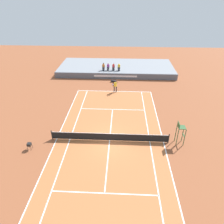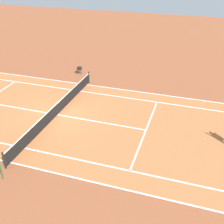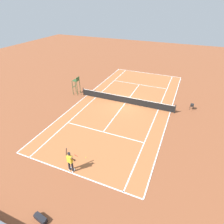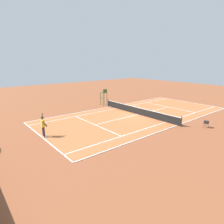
{
  "view_description": "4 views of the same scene",
  "coord_description": "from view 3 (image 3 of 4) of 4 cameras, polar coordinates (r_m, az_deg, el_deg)",
  "views": [
    {
      "loc": [
        1.09,
        -16.82,
        13.5
      ],
      "look_at": [
        0.05,
        4.09,
        1.0
      ],
      "focal_mm": 33.43,
      "sensor_mm": 36.0,
      "label": 1
    },
    {
      "loc": [
        15.16,
        8.99,
        10.09
      ],
      "look_at": [
        0.05,
        4.09,
        1.0
      ],
      "focal_mm": 44.86,
      "sensor_mm": 36.0,
      "label": 2
    },
    {
      "loc": [
        -6.54,
        19.54,
        11.2
      ],
      "look_at": [
        0.05,
        4.09,
        1.0
      ],
      "focal_mm": 30.11,
      "sensor_mm": 36.0,
      "label": 3
    },
    {
      "loc": [
        -15.79,
        17.08,
        6.33
      ],
      "look_at": [
        0.05,
        4.09,
        1.0
      ],
      "focal_mm": 30.95,
      "sensor_mm": 36.0,
      "label": 4
    }
  ],
  "objects": [
    {
      "name": "ground_plane",
      "position": [
        23.46,
        4.02,
        2.66
      ],
      "size": [
        80.0,
        80.0,
        0.0
      ],
      "primitive_type": "plane",
      "color": "brown"
    },
    {
      "name": "court",
      "position": [
        23.45,
        4.02,
        2.68
      ],
      "size": [
        11.08,
        23.88,
        0.03
      ],
      "color": "#B76638",
      "rests_on": "ground"
    },
    {
      "name": "net",
      "position": [
        23.21,
        4.07,
        3.79
      ],
      "size": [
        11.98,
        0.1,
        1.07
      ],
      "color": "black",
      "rests_on": "ground"
    },
    {
      "name": "tennis_player",
      "position": [
        14.52,
        -12.56,
        -14.37
      ],
      "size": [
        0.8,
        0.62,
        2.08
      ],
      "color": "#232328",
      "rests_on": "ground"
    },
    {
      "name": "tennis_ball",
      "position": [
        15.96,
        -8.01,
        -13.52
      ],
      "size": [
        0.07,
        0.07,
        0.07
      ],
      "primitive_type": "sphere",
      "color": "#D1E533",
      "rests_on": "ground"
    },
    {
      "name": "umpire_chair",
      "position": [
        25.62,
        -10.77,
        8.59
      ],
      "size": [
        0.77,
        0.77,
        2.44
      ],
      "color": "#2D562D",
      "rests_on": "ground"
    },
    {
      "name": "equipment_bag",
      "position": [
        13.32,
        -20.88,
        -27.94
      ],
      "size": [
        0.94,
        0.46,
        0.32
      ],
      "color": "black",
      "rests_on": "ground"
    },
    {
      "name": "ball_hopper",
      "position": [
        23.74,
        23.17,
        1.96
      ],
      "size": [
        0.36,
        0.36,
        0.7
      ],
      "color": "black",
      "rests_on": "ground"
    }
  ]
}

